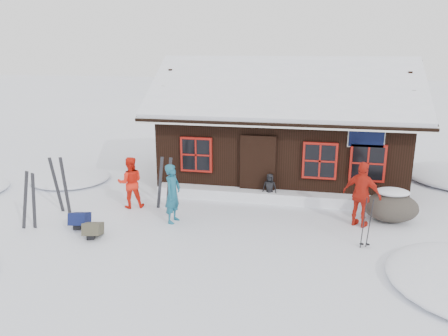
{
  "coord_description": "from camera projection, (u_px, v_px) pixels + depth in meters",
  "views": [
    {
      "loc": [
        2.56,
        -10.77,
        4.67
      ],
      "look_at": [
        0.07,
        1.2,
        1.3
      ],
      "focal_mm": 35.0,
      "sensor_mm": 36.0,
      "label": 1
    }
  ],
  "objects": [
    {
      "name": "ski_pair_left",
      "position": [
        29.0,
        201.0,
        11.49
      ],
      "size": [
        0.6,
        0.17,
        1.64
      ],
      "rotation": [
        0.0,
        0.0,
        -0.08
      ],
      "color": "black",
      "rests_on": "ground"
    },
    {
      "name": "mountain_hut",
      "position": [
        283.0,
        136.0,
        15.9
      ],
      "size": [
        8.9,
        6.09,
        4.42
      ],
      "color": "black",
      "rests_on": "ground"
    },
    {
      "name": "skier_crouched",
      "position": [
        270.0,
        188.0,
        13.61
      ],
      "size": [
        0.47,
        0.32,
        0.92
      ],
      "primitive_type": "imported",
      "rotation": [
        0.0,
        0.0,
        -0.07
      ],
      "color": "black",
      "rests_on": "ground"
    },
    {
      "name": "ski_poles",
      "position": [
        366.0,
        224.0,
        10.43
      ],
      "size": [
        0.23,
        0.11,
        1.3
      ],
      "color": "black",
      "rests_on": "ground"
    },
    {
      "name": "backpack_olive",
      "position": [
        93.0,
        232.0,
        11.11
      ],
      "size": [
        0.54,
        0.64,
        0.31
      ],
      "primitive_type": "cube",
      "rotation": [
        0.0,
        0.0,
        0.23
      ],
      "color": "#423F2F",
      "rests_on": "ground"
    },
    {
      "name": "ground",
      "position": [
        213.0,
        225.0,
        11.91
      ],
      "size": [
        120.0,
        120.0,
        0.0
      ],
      "primitive_type": "plane",
      "color": "white",
      "rests_on": "ground"
    },
    {
      "name": "boulder",
      "position": [
        391.0,
        206.0,
        12.09
      ],
      "size": [
        1.47,
        1.11,
        0.85
      ],
      "color": "#464038",
      "rests_on": "ground"
    },
    {
      "name": "ski_pair_right",
      "position": [
        165.0,
        183.0,
        13.05
      ],
      "size": [
        0.52,
        0.18,
        1.62
      ],
      "rotation": [
        0.0,
        0.0,
        0.2
      ],
      "color": "black",
      "rests_on": "ground"
    },
    {
      "name": "snow_drift",
      "position": [
        275.0,
        196.0,
        13.69
      ],
      "size": [
        7.6,
        0.6,
        0.35
      ],
      "primitive_type": "cube",
      "color": "white",
      "rests_on": "ground"
    },
    {
      "name": "skier_orange_right",
      "position": [
        362.0,
        195.0,
        11.63
      ],
      "size": [
        1.13,
        0.89,
        1.79
      ],
      "primitive_type": "imported",
      "rotation": [
        0.0,
        0.0,
        2.64
      ],
      "color": "red",
      "rests_on": "ground"
    },
    {
      "name": "backpack_blue",
      "position": [
        80.0,
        222.0,
        11.73
      ],
      "size": [
        0.57,
        0.68,
        0.33
      ],
      "primitive_type": "cube",
      "rotation": [
        0.0,
        0.0,
        0.21
      ],
      "color": "#0F1743",
      "rests_on": "ground"
    },
    {
      "name": "snow_mounds",
      "position": [
        279.0,
        206.0,
        13.34
      ],
      "size": [
        20.6,
        13.2,
        0.48
      ],
      "color": "white",
      "rests_on": "ground"
    },
    {
      "name": "skier_orange_left",
      "position": [
        130.0,
        182.0,
        13.06
      ],
      "size": [
        0.93,
        0.85,
        1.56
      ],
      "primitive_type": "imported",
      "rotation": [
        0.0,
        0.0,
        3.56
      ],
      "color": "red",
      "rests_on": "ground"
    },
    {
      "name": "skier_teal",
      "position": [
        173.0,
        194.0,
        11.93
      ],
      "size": [
        0.48,
        0.66,
        1.65
      ],
      "primitive_type": "imported",
      "rotation": [
        0.0,
        0.0,
        1.42
      ],
      "color": "#17566E",
      "rests_on": "ground"
    },
    {
      "name": "ski_pair_mid",
      "position": [
        61.0,
        186.0,
        12.66
      ],
      "size": [
        0.58,
        0.14,
        1.71
      ],
      "rotation": [
        0.0,
        0.0,
        -0.02
      ],
      "color": "black",
      "rests_on": "ground"
    }
  ]
}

